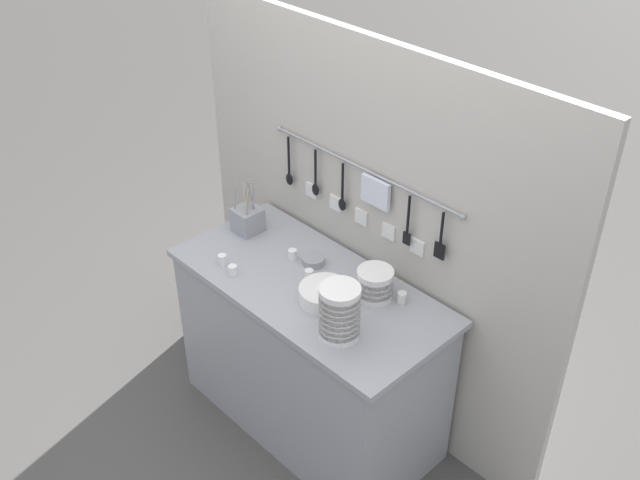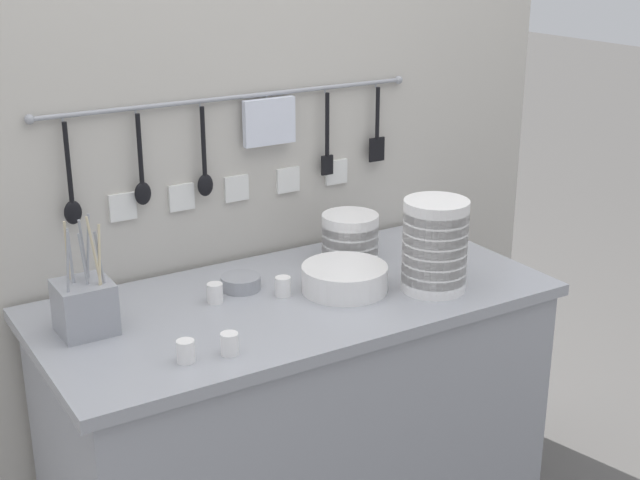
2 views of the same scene
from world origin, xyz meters
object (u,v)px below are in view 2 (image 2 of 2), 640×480
Objects in this scene: cup_beside_plates at (186,351)px; cup_centre at (283,286)px; bowl_stack_tall_left at (350,238)px; cutlery_caddy at (85,306)px; plate_stack at (345,278)px; cup_front_right at (215,293)px; cup_edge_near at (370,240)px; bowl_stack_nested_right at (435,245)px; steel_mixing_bowl at (241,283)px; cup_edge_far at (230,344)px.

cup_beside_plates is 0.41m from cup_centre.
cutlery_caddy is (-0.76, -0.06, -0.00)m from bowl_stack_tall_left.
plate_stack reaches higher than cup_front_right.
bowl_stack_tall_left is 0.30m from cup_centre.
cup_centre is 0.42m from cup_edge_near.
cup_front_right is at bearing -167.43° from cup_edge_near.
cutlery_caddy is at bearing 165.38° from bowl_stack_nested_right.
cup_edge_far reaches higher than steel_mixing_bowl.
bowl_stack_nested_right is 0.86m from cutlery_caddy.
plate_stack reaches higher than cup_centre.
cup_centre and cup_edge_far have the same top height.
steel_mixing_bowl is 2.07× the size of cup_edge_far.
cup_centre is at bearing 30.17° from cup_beside_plates.
bowl_stack_tall_left is 3.16× the size of cup_front_right.
steel_mixing_bowl is 0.36× the size of cutlery_caddy.
bowl_stack_tall_left is 0.12m from cup_edge_near.
cup_beside_plates is at bearing -176.63° from bowl_stack_nested_right.
cup_beside_plates reaches higher than steel_mixing_bowl.
bowl_stack_nested_right reaches higher than bowl_stack_tall_left.
plate_stack reaches higher than steel_mixing_bowl.
plate_stack is 4.44× the size of cup_edge_near.
cutlery_caddy reaches higher than cup_centre.
cup_centre is 0.17m from cup_front_right.
bowl_stack_nested_right is 0.61m from cup_edge_far.
steel_mixing_bowl is at bearing -170.16° from cup_edge_near.
cup_beside_plates is 1.00× the size of cup_front_right.
cup_centre is 0.34m from cup_edge_far.
cup_beside_plates is at bearing 170.22° from cup_edge_far.
steel_mixing_bowl is (-0.35, -0.02, -0.05)m from bowl_stack_tall_left.
cup_edge_far is at bearing -9.78° from cup_beside_plates.
cup_edge_far is at bearing -147.60° from bowl_stack_tall_left.
steel_mixing_bowl is at bearing 59.48° from cup_edge_far.
bowl_stack_nested_right is 0.29m from bowl_stack_tall_left.
cup_edge_far is at bearing -148.43° from cup_edge_near.
bowl_stack_nested_right is 0.50m from steel_mixing_bowl.
cup_centre is at bearing -17.11° from cup_front_right.
cup_edge_far is (-0.60, -0.06, -0.09)m from bowl_stack_nested_right.
cup_beside_plates is 0.32m from cup_front_right.
steel_mixing_bowl is 0.46m from cup_edge_near.
cup_centre reaches higher than steel_mixing_bowl.
cutlery_caddy is 5.67× the size of cup_beside_plates.
cup_centre is at bearing -155.80° from cup_edge_near.
cup_beside_plates is 1.00× the size of cup_edge_near.
cutlery_caddy reaches higher than plate_stack.
cup_beside_plates is 0.82m from cup_edge_near.
bowl_stack_nested_right is at bearing -76.16° from bowl_stack_tall_left.
bowl_stack_tall_left is 3.16× the size of cup_centre.
bowl_stack_nested_right reaches higher than plate_stack.
cup_centre is at bearing -52.76° from steel_mixing_bowl.
bowl_stack_tall_left reaches higher than cup_edge_near.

